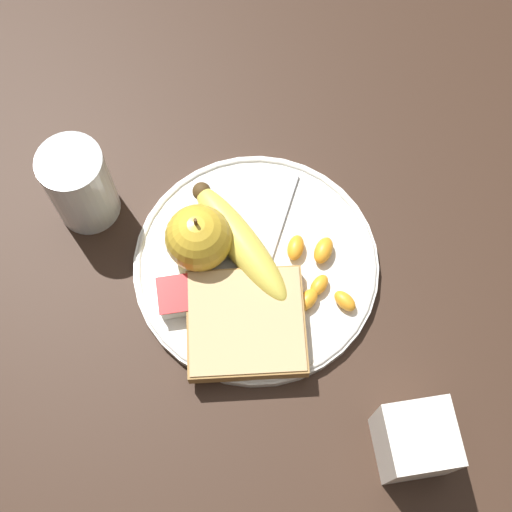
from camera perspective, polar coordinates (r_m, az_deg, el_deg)
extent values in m
plane|color=#332116|center=(0.77, 0.00, -0.90)|extent=(3.00, 3.00, 0.00)
cylinder|color=silver|center=(0.76, 0.00, -0.74)|extent=(0.26, 0.26, 0.01)
torus|color=silver|center=(0.76, 0.00, -0.57)|extent=(0.26, 0.26, 0.01)
cylinder|color=silver|center=(0.77, -13.91, 5.51)|extent=(0.07, 0.07, 0.10)
cylinder|color=orange|center=(0.78, -13.78, 5.23)|extent=(0.06, 0.06, 0.08)
sphere|color=gold|center=(0.73, -4.62, 1.45)|extent=(0.07, 0.07, 0.07)
cylinder|color=brown|center=(0.70, -4.86, 2.73)|extent=(0.00, 0.00, 0.01)
ellipsoid|color=#E0CC4C|center=(0.75, -1.24, 1.04)|extent=(0.10, 0.16, 0.04)
sphere|color=#473319|center=(0.78, -4.37, 5.18)|extent=(0.02, 0.02, 0.02)
cube|color=olive|center=(0.72, -0.81, -5.40)|extent=(0.13, 0.12, 0.02)
cube|color=tan|center=(0.72, -0.81, -5.40)|extent=(0.12, 0.12, 0.02)
cube|color=#B2B2B7|center=(0.77, 1.62, 2.18)|extent=(0.07, 0.13, 0.00)
cube|color=#B2B2B7|center=(0.74, -0.60, -4.57)|extent=(0.05, 0.07, 0.00)
cube|color=white|center=(0.74, -5.90, -3.23)|extent=(0.05, 0.04, 0.02)
cube|color=#B21E1E|center=(0.73, -5.98, -2.95)|extent=(0.05, 0.04, 0.00)
ellipsoid|color=orange|center=(0.76, 5.46, 0.26)|extent=(0.03, 0.04, 0.02)
ellipsoid|color=orange|center=(0.76, 3.19, 0.67)|extent=(0.03, 0.03, 0.02)
ellipsoid|color=orange|center=(0.74, 7.13, -3.58)|extent=(0.03, 0.03, 0.01)
ellipsoid|color=orange|center=(0.74, 4.15, -3.52)|extent=(0.03, 0.03, 0.02)
ellipsoid|color=orange|center=(0.74, 5.08, -2.34)|extent=(0.03, 0.03, 0.01)
cube|color=silver|center=(0.70, 12.57, -14.26)|extent=(0.06, 0.06, 0.08)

